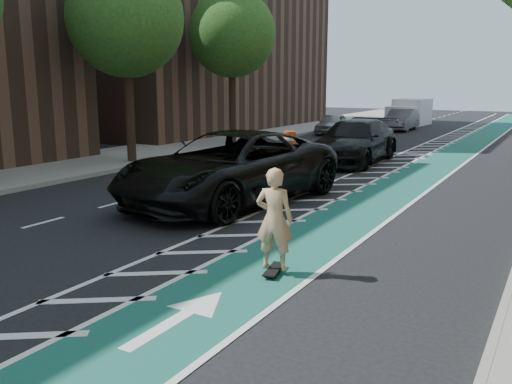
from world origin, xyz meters
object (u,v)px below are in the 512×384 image
Objects in this scene: skateboarder at (274,219)px; barrel_a at (202,168)px; suv_near at (231,167)px; suv_far at (354,141)px.

barrel_a is at bearing -59.90° from skateboarder.
suv_near reaches higher than suv_far.
suv_near is 3.87m from barrel_a.
suv_far reaches higher than barrel_a.
suv_near reaches higher than barrel_a.
suv_far is (0.34, 9.12, -0.11)m from suv_near.
suv_near is 8.10× the size of barrel_a.
skateboarder is at bearing -77.12° from suv_far.
suv_far is at bearing 64.17° from barrel_a.
skateboarder is 2.04× the size of barrel_a.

